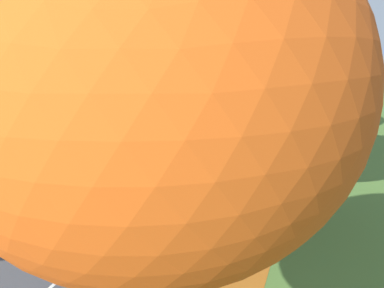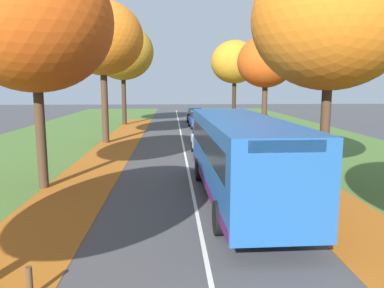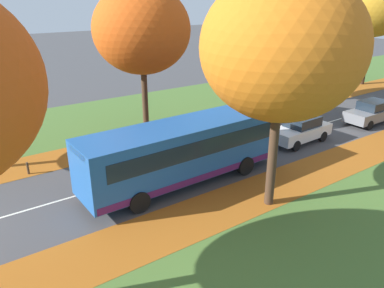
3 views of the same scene
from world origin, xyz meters
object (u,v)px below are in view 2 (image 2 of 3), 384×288
(tree_left_far, at_px, (123,52))
(bollard_third, at_px, (30,283))
(tree_right_far, at_px, (235,62))
(tree_right_mid, at_px, (266,62))
(tree_left_mid, at_px, (102,38))
(car_black_fourth_in_line, at_px, (195,114))
(tree_left_near, at_px, (34,21))
(car_blue_third_in_line, at_px, (198,119))
(car_grey_following, at_px, (205,128))
(bus, at_px, (239,153))
(car_white_lead, at_px, (208,142))
(tree_right_near, at_px, (331,19))

(tree_left_far, relative_size, bollard_third, 15.96)
(tree_right_far, xyz_separation_m, bollard_third, (-9.51, -33.10, -6.20))
(bollard_third, bearing_deg, tree_right_mid, 64.33)
(tree_left_mid, xyz_separation_m, car_black_fourth_in_line, (7.41, 15.63, -6.53))
(tree_right_mid, distance_m, tree_right_far, 13.41)
(tree_left_near, relative_size, car_blue_third_in_line, 2.17)
(tree_left_near, xyz_separation_m, tree_left_far, (0.23, 24.83, 0.97))
(tree_right_mid, bearing_deg, tree_left_far, 131.33)
(tree_left_near, bearing_deg, tree_left_mid, 87.87)
(car_blue_third_in_line, bearing_deg, car_grey_following, -90.41)
(bus, bearing_deg, car_blue_third_in_line, 89.47)
(bollard_third, bearing_deg, car_blue_third_in_line, 79.56)
(tree_right_mid, distance_m, car_grey_following, 6.77)
(bollard_third, height_order, bus, bus)
(car_white_lead, relative_size, car_grey_following, 1.01)
(tree_right_mid, xyz_separation_m, car_blue_third_in_line, (-4.04, 9.77, -4.91))
(tree_left_mid, height_order, car_blue_third_in_line, tree_left_mid)
(car_white_lead, xyz_separation_m, car_black_fourth_in_line, (0.51, 20.90, 0.00))
(tree_left_far, xyz_separation_m, bollard_third, (2.19, -32.97, -7.17))
(tree_right_far, bearing_deg, bus, -99.06)
(tree_right_near, bearing_deg, tree_left_near, 179.31)
(tree_right_far, bearing_deg, tree_left_near, -115.54)
(tree_left_near, xyz_separation_m, car_blue_third_in_line, (7.85, 21.34, -5.72))
(tree_right_near, bearing_deg, tree_right_mid, 88.06)
(tree_left_mid, bearing_deg, bus, -62.89)
(tree_left_near, distance_m, car_grey_following, 16.86)
(tree_left_near, xyz_separation_m, tree_right_near, (11.49, -0.14, 0.17))
(tree_left_mid, distance_m, car_grey_following, 9.98)
(tree_right_near, height_order, bus, tree_right_near)
(car_white_lead, bearing_deg, car_black_fourth_in_line, 88.61)
(tree_left_mid, height_order, tree_left_far, tree_left_far)
(tree_right_near, bearing_deg, bus, -154.72)
(car_black_fourth_in_line, bearing_deg, tree_right_far, -33.91)
(bollard_third, bearing_deg, bus, 49.83)
(bollard_third, distance_m, car_grey_following, 22.61)
(tree_left_far, xyz_separation_m, car_blue_third_in_line, (7.62, -3.49, -6.68))
(tree_right_mid, distance_m, car_black_fourth_in_line, 17.33)
(tree_left_near, height_order, tree_right_mid, tree_left_near)
(tree_left_near, distance_m, bollard_third, 10.51)
(tree_left_near, relative_size, bus, 0.89)
(car_blue_third_in_line, bearing_deg, tree_left_near, -110.19)
(bollard_third, bearing_deg, car_grey_following, 76.24)
(tree_right_mid, distance_m, bollard_third, 22.53)
(car_white_lead, height_order, car_black_fourth_in_line, same)
(tree_right_far, distance_m, bus, 27.69)
(tree_left_mid, xyz_separation_m, car_white_lead, (6.90, -5.27, -6.53))
(tree_right_near, relative_size, tree_right_mid, 1.26)
(car_grey_following, bearing_deg, car_blue_third_in_line, 89.59)
(tree_left_mid, relative_size, car_black_fourth_in_line, 2.34)
(car_blue_third_in_line, bearing_deg, bollard_third, -100.44)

